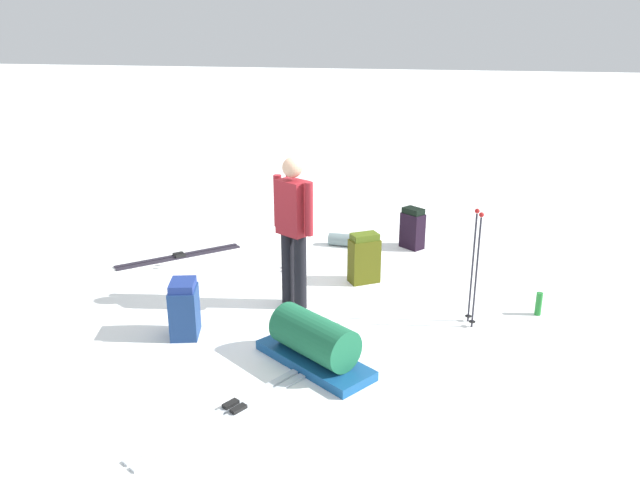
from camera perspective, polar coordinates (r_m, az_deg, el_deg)
name	(u,v)px	position (r m, az deg, el deg)	size (l,w,h in m)	color
ground_plane	(320,296)	(7.34, 0.00, -5.17)	(80.00, 80.00, 0.00)	white
skier_standing	(293,225)	(6.79, -2.46, 1.40)	(0.37, 0.50, 1.70)	black
ski_pair_near	(235,409)	(5.38, -7.80, -15.02)	(1.78, 1.16, 0.05)	silver
ski_pair_far	(179,256)	(8.76, -12.73, -1.46)	(1.31, 1.38, 0.05)	black
backpack_large_dark	(364,258)	(7.66, 4.06, -1.69)	(0.38, 0.42, 0.63)	#484B10
backpack_bright	(184,309)	(6.50, -12.30, -6.19)	(0.42, 0.35, 0.59)	navy
backpack_small_spare	(412,229)	(8.92, 8.45, 1.04)	(0.35, 0.37, 0.59)	black
ski_poles_planted_near	(287,216)	(7.89, -3.00, 2.20)	(0.18, 0.10, 1.31)	maroon
ski_poles_planted_far	(475,262)	(6.61, 13.98, -2.01)	(0.20, 0.11, 1.26)	#24222D
gear_sled	(314,343)	(5.86, -0.53, -9.37)	(1.06, 1.25, 0.49)	navy
sleeping_mat_rolled	(348,240)	(8.95, 2.56, -0.02)	(0.18, 0.18, 0.55)	slate
thermos_bottle	(539,304)	(7.25, 19.35, -5.52)	(0.07, 0.07, 0.26)	#1F7B2C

